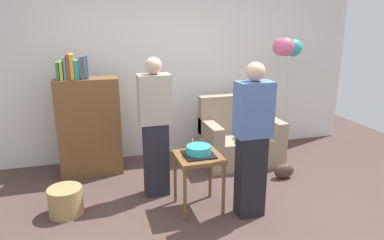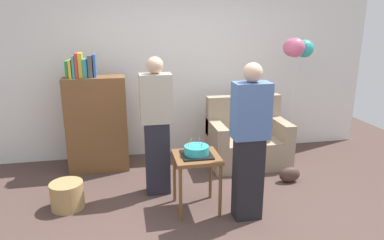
# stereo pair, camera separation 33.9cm
# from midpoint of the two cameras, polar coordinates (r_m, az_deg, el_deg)

# --- Properties ---
(ground_plane) EXTENTS (8.00, 8.00, 0.00)m
(ground_plane) POSITION_cam_midpoint_polar(r_m,az_deg,el_deg) (3.85, 1.17, -15.60)
(ground_plane) COLOR #4C3833
(wall_back) EXTENTS (6.00, 0.10, 2.70)m
(wall_back) POSITION_cam_midpoint_polar(r_m,az_deg,el_deg) (5.31, -5.49, 8.69)
(wall_back) COLOR silver
(wall_back) RESTS_ON ground_plane
(couch) EXTENTS (1.10, 0.70, 0.96)m
(couch) POSITION_cam_midpoint_polar(r_m,az_deg,el_deg) (5.15, 5.89, -3.13)
(couch) COLOR gray
(couch) RESTS_ON ground_plane
(bookshelf) EXTENTS (0.80, 0.36, 1.61)m
(bookshelf) POSITION_cam_midpoint_polar(r_m,az_deg,el_deg) (4.87, -18.39, -0.68)
(bookshelf) COLOR brown
(bookshelf) RESTS_ON ground_plane
(side_table) EXTENTS (0.48, 0.48, 0.63)m
(side_table) POSITION_cam_midpoint_polar(r_m,az_deg,el_deg) (3.77, -1.52, -7.17)
(side_table) COLOR brown
(side_table) RESTS_ON ground_plane
(birthday_cake) EXTENTS (0.32, 0.32, 0.17)m
(birthday_cake) POSITION_cam_midpoint_polar(r_m,az_deg,el_deg) (3.72, -1.53, -5.07)
(birthday_cake) COLOR black
(birthday_cake) RESTS_ON side_table
(person_blowing_candles) EXTENTS (0.36, 0.22, 1.63)m
(person_blowing_candles) POSITION_cam_midpoint_polar(r_m,az_deg,el_deg) (4.05, -8.41, -1.19)
(person_blowing_candles) COLOR #23232D
(person_blowing_candles) RESTS_ON ground_plane
(person_holding_cake) EXTENTS (0.36, 0.22, 1.63)m
(person_holding_cake) POSITION_cam_midpoint_polar(r_m,az_deg,el_deg) (3.59, 7.10, -3.39)
(person_holding_cake) COLOR black
(person_holding_cake) RESTS_ON ground_plane
(wicker_basket) EXTENTS (0.36, 0.36, 0.30)m
(wicker_basket) POSITION_cam_midpoint_polar(r_m,az_deg,el_deg) (4.13, -22.16, -12.15)
(wicker_basket) COLOR #A88451
(wicker_basket) RESTS_ON ground_plane
(handbag) EXTENTS (0.28, 0.14, 0.20)m
(handbag) POSITION_cam_midpoint_polar(r_m,az_deg,el_deg) (4.77, 12.77, -8.13)
(handbag) COLOR #473328
(handbag) RESTS_ON ground_plane
(balloon_bunch) EXTENTS (0.43, 0.40, 1.79)m
(balloon_bunch) POSITION_cam_midpoint_polar(r_m,az_deg,el_deg) (5.18, 13.28, 11.45)
(balloon_bunch) COLOR silver
(balloon_bunch) RESTS_ON ground_plane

